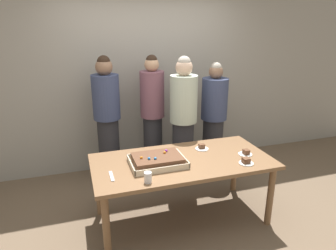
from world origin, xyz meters
name	(u,v)px	position (x,y,z in m)	size (l,w,h in m)	color
ground_plane	(181,218)	(0.00, 0.00, 0.00)	(12.00, 12.00, 0.00)	brown
interior_back_panel	(145,66)	(0.00, 1.60, 1.50)	(8.00, 0.12, 3.00)	#9E998E
party_table	(182,167)	(0.00, 0.00, 0.64)	(1.88, 0.91, 0.72)	brown
sheet_cake	(157,160)	(-0.28, -0.02, 0.76)	(0.56, 0.41, 0.12)	beige
plated_slice_near_left	(246,162)	(0.59, -0.28, 0.74)	(0.15, 0.15, 0.06)	white
plated_slice_near_right	(246,153)	(0.70, -0.09, 0.74)	(0.15, 0.15, 0.06)	white
plated_slice_far_left	(202,148)	(0.31, 0.20, 0.74)	(0.15, 0.15, 0.06)	white
drink_cup_nearest	(148,177)	(-0.46, -0.35, 0.77)	(0.07, 0.07, 0.10)	white
cake_server_utensil	(112,176)	(-0.76, -0.14, 0.72)	(0.03, 0.20, 0.01)	silver
person_serving_front	(183,120)	(0.31, 0.80, 0.89)	(0.35, 0.35, 1.71)	#28282D
person_green_shirt_behind	(214,118)	(0.83, 0.98, 0.82)	(0.36, 0.36, 1.59)	#28282D
person_striped_tie_right	(107,119)	(-0.63, 1.14, 0.89)	(0.35, 0.35, 1.71)	#28282D
person_far_right_suit	(153,115)	(-0.01, 1.16, 0.88)	(0.33, 0.33, 1.70)	#28282D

